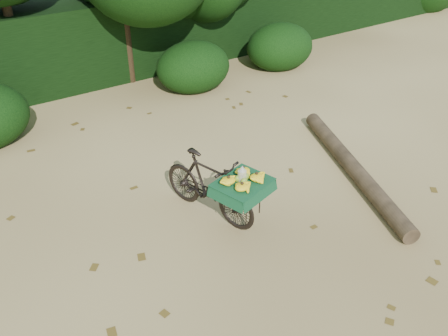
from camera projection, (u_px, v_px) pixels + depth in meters
ground at (257, 204)px, 7.10m from camera, size 80.00×80.00×0.00m
vendor_bicycle at (210, 186)px, 6.62m from camera, size 1.02×1.80×0.99m
fallen_log at (353, 167)px, 7.72m from camera, size 1.55×3.40×0.26m
hedge_backdrop at (93, 38)px, 11.01m from camera, size 26.00×1.80×1.80m
tree_row at (69, 0)px, 9.55m from camera, size 14.50×2.00×4.00m
bush_clumps at (153, 79)px, 10.09m from camera, size 8.80×1.70×0.90m
leaf_litter at (232, 183)px, 7.55m from camera, size 7.00×7.30×0.01m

